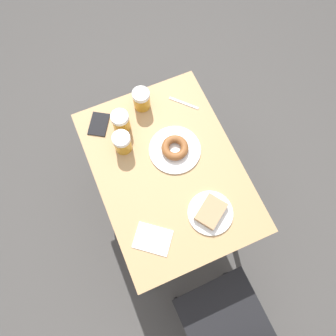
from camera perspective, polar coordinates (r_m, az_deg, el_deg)
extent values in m
plane|color=#474442|center=(2.29, 0.00, -6.65)|extent=(8.00, 8.00, 0.00)
cube|color=tan|center=(1.57, 0.00, -0.43)|extent=(0.67, 0.92, 0.03)
cylinder|color=black|center=(2.13, 2.85, 9.04)|extent=(0.04, 0.04, 0.74)
cylinder|color=black|center=(2.07, -12.25, 3.17)|extent=(0.04, 0.04, 0.74)
cylinder|color=black|center=(1.93, 13.42, -11.86)|extent=(0.04, 0.04, 0.74)
cylinder|color=black|center=(1.87, -3.40, -19.29)|extent=(0.04, 0.04, 0.74)
cube|color=black|center=(1.82, 9.92, -24.86)|extent=(0.41, 0.41, 0.02)
cylinder|color=black|center=(2.05, 10.92, -17.67)|extent=(0.03, 0.03, 0.44)
cylinder|color=black|center=(2.02, 1.59, -22.13)|extent=(0.03, 0.03, 0.44)
cylinder|color=black|center=(2.10, 15.92, -26.09)|extent=(0.03, 0.03, 0.44)
cylinder|color=white|center=(1.50, 7.38, -7.75)|extent=(0.21, 0.21, 0.01)
cube|color=tan|center=(1.48, 7.49, -7.58)|extent=(0.17, 0.16, 0.03)
cylinder|color=white|center=(1.58, 1.20, 3.20)|extent=(0.25, 0.25, 0.01)
torus|color=brown|center=(1.56, 1.22, 3.55)|extent=(0.13, 0.13, 0.04)
cylinder|color=#C68C23|center=(1.57, -7.89, 4.23)|extent=(0.08, 0.08, 0.09)
cylinder|color=white|center=(1.52, -8.17, 5.10)|extent=(0.08, 0.08, 0.02)
cylinder|color=#C68C23|center=(1.62, -8.14, 7.81)|extent=(0.08, 0.08, 0.09)
cylinder|color=white|center=(1.57, -8.42, 8.77)|extent=(0.08, 0.08, 0.02)
cylinder|color=#C68C23|center=(1.66, -4.60, 11.60)|extent=(0.08, 0.08, 0.09)
cylinder|color=white|center=(1.62, -4.75, 12.64)|extent=(0.08, 0.08, 0.02)
cube|color=white|center=(1.47, -2.67, -12.24)|extent=(0.20, 0.19, 0.00)
cube|color=silver|center=(1.70, 2.76, 11.23)|extent=(0.12, 0.13, 0.00)
cube|color=black|center=(1.68, -11.94, 7.49)|extent=(0.14, 0.15, 0.01)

